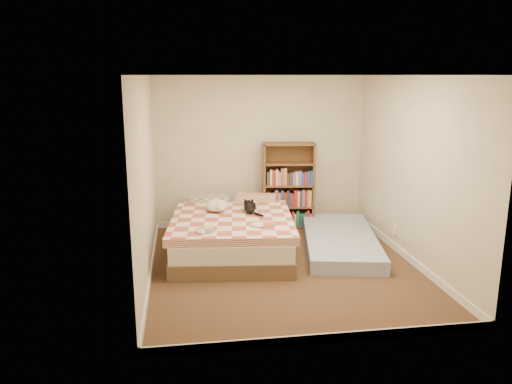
{
  "coord_description": "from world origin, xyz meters",
  "views": [
    {
      "loc": [
        -1.29,
        -6.16,
        2.5
      ],
      "look_at": [
        -0.33,
        0.3,
        0.97
      ],
      "focal_mm": 35.0,
      "sensor_mm": 36.0,
      "label": 1
    }
  ],
  "objects": [
    {
      "name": "bookshelf",
      "position": [
        0.43,
        1.79,
        0.53
      ],
      "size": [
        0.89,
        0.38,
        1.43
      ],
      "rotation": [
        0.0,
        0.0,
        -0.11
      ],
      "color": "brown",
      "rests_on": "room"
    },
    {
      "name": "bed",
      "position": [
        -0.61,
        0.76,
        0.28
      ],
      "size": [
        1.88,
        2.45,
        0.61
      ],
      "rotation": [
        0.0,
        0.0,
        -0.11
      ],
      "color": "brown",
      "rests_on": "room"
    },
    {
      "name": "white_dog",
      "position": [
        -0.81,
        0.9,
        0.64
      ],
      "size": [
        0.46,
        0.47,
        0.18
      ],
      "rotation": [
        0.0,
        0.0,
        -0.5
      ],
      "color": "white",
      "rests_on": "bed"
    },
    {
      "name": "black_cat",
      "position": [
        -0.35,
        0.83,
        0.61
      ],
      "size": [
        0.19,
        0.61,
        0.14
      ],
      "rotation": [
        0.0,
        0.0,
        -0.0
      ],
      "color": "black",
      "rests_on": "bed"
    },
    {
      "name": "room",
      "position": [
        0.0,
        0.0,
        1.2
      ],
      "size": [
        3.51,
        4.01,
        2.51
      ],
      "color": "#422C1C",
      "rests_on": "ground"
    },
    {
      "name": "floor_mattress",
      "position": [
        0.99,
        0.62,
        0.1
      ],
      "size": [
        1.43,
        2.4,
        0.2
      ],
      "primitive_type": "cube",
      "rotation": [
        0.0,
        0.0,
        -0.2
      ],
      "color": "#6B7EB3",
      "rests_on": "room"
    }
  ]
}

